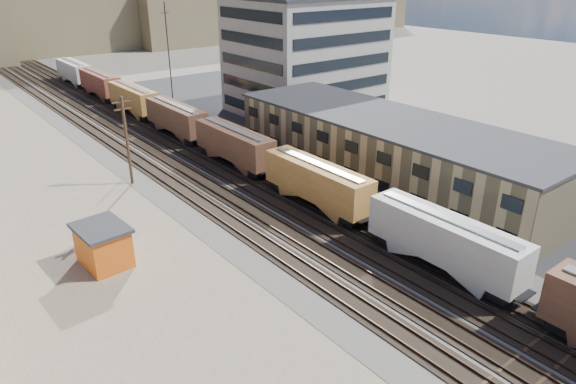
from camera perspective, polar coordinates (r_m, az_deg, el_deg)
ground at (r=37.47m, az=24.83°, el=-15.76°), size 300.00×300.00×0.00m
ballast_bed at (r=70.62m, az=-13.07°, el=4.58°), size 18.00×200.00×0.06m
dirt_yard at (r=56.16m, az=-26.89°, el=-2.59°), size 24.00×180.00×0.03m
asphalt_lot at (r=71.42m, az=8.61°, el=5.14°), size 26.00×120.00×0.04m
rail_tracks at (r=70.38m, az=-13.47°, el=4.54°), size 11.40×200.00×0.24m
freight_train at (r=69.10m, az=-9.44°, el=6.87°), size 3.00×119.74×4.46m
warehouse at (r=59.01m, az=11.13°, el=4.68°), size 12.40×40.40×7.25m
office_tower at (r=87.34m, az=1.98°, el=15.03°), size 22.60×18.60×18.45m
utility_pole_north at (r=58.88m, az=-17.49°, el=5.66°), size 2.20×0.32×10.00m
radio_mast at (r=79.69m, az=-13.00°, el=13.51°), size 1.20×0.16×18.00m
maintenance_shed at (r=44.51m, az=-19.84°, el=-5.55°), size 3.94×4.94×3.46m
parked_car_blue at (r=76.36m, az=2.03°, el=7.21°), size 4.44×6.08×1.54m
parked_car_far at (r=91.32m, az=5.05°, el=9.94°), size 3.66×5.21×1.65m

